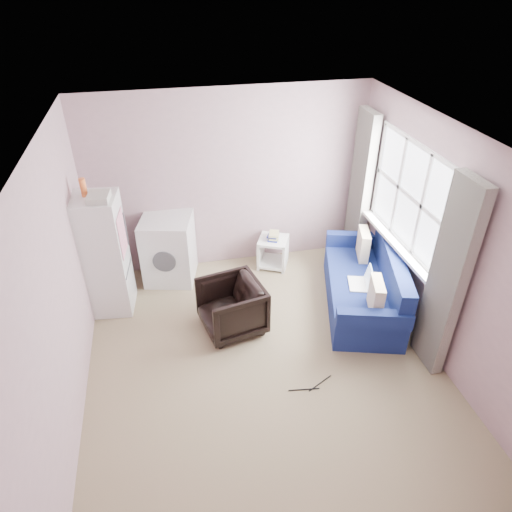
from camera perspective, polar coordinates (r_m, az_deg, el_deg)
The scene contains 8 objects.
room at distance 4.45m, azimuth 1.25°, elevation -1.39°, with size 3.84×4.24×2.54m.
armchair at distance 5.41m, azimuth -3.09°, elevation -6.13°, with size 0.69×0.64×0.71m, color black.
fridge at distance 5.79m, azimuth -18.52°, elevation 0.14°, with size 0.59×0.58×1.76m.
washing_machine at distance 6.32m, azimuth -10.86°, elevation 1.06°, with size 0.78×0.78×0.92m.
side_table at distance 6.57m, azimuth 2.15°, elevation 0.75°, with size 0.53×0.53×0.55m.
sofa at distance 5.95m, azimuth 13.68°, elevation -3.72°, with size 1.30×1.98×0.81m.
window_dressing at distance 5.67m, azimuth 17.20°, elevation 3.48°, with size 0.17×2.62×2.18m.
floor_cables at distance 5.02m, azimuth 7.02°, elevation -15.86°, with size 0.50×0.16×0.01m.
Camera 1 is at (-0.85, -3.55, 3.77)m, focal length 32.00 mm.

